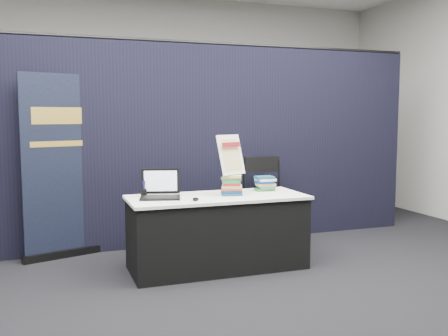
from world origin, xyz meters
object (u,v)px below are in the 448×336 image
Objects in this scene: book_stack_tall at (232,185)px; pullup_banner at (60,177)px; display_table at (217,232)px; info_sign at (231,155)px; book_stack_short at (265,183)px; stacking_chair at (268,198)px; laptop at (159,191)px.

book_stack_tall is 1.90m from pullup_banner.
info_sign is at bearing 10.54° from display_table.
info_sign is at bearing -46.69° from pullup_banner.
display_table is at bearing -165.53° from book_stack_short.
info_sign is (-0.44, -0.13, 0.33)m from book_stack_short.
stacking_chair is (2.31, -0.39, -0.30)m from pullup_banner.
book_stack_tall is 0.91m from stacking_chair.
book_stack_tall is at bearing -143.36° from stacking_chair.
laptop is 1.19m from book_stack_short.
laptop is 1.99× the size of book_stack_tall.
pullup_banner is at bearing 126.44° from info_sign.
book_stack_short is (0.60, 0.15, 0.45)m from display_table.
stacking_chair is at bearing 39.95° from book_stack_tall.
pullup_banner is at bearing 167.12° from stacking_chair.
book_stack_short is at bearing 18.96° from laptop.
display_table is 0.77m from book_stack_short.
stacking_chair is (0.23, 0.40, -0.24)m from book_stack_short.
book_stack_short is at bearing -38.35° from pullup_banner.
laptop reaches higher than display_table.
display_table is 9.46× the size of book_stack_short.
laptop is 2.31× the size of book_stack_short.
display_table is at bearing 8.69° from laptop.
info_sign is at bearing 90.00° from book_stack_tall.
stacking_chair is (0.67, 0.53, -0.56)m from info_sign.
display_table is at bearing -50.00° from pullup_banner.
pullup_banner reaches higher than display_table.
book_stack_short is at bearing -8.60° from info_sign.
book_stack_tall is at bearing 9.77° from laptop.
book_stack_short is (0.44, 0.16, -0.02)m from book_stack_tall.
book_stack_short is 0.09× the size of pullup_banner.
info_sign reaches higher than laptop.
book_stack_tall is 0.47m from book_stack_short.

